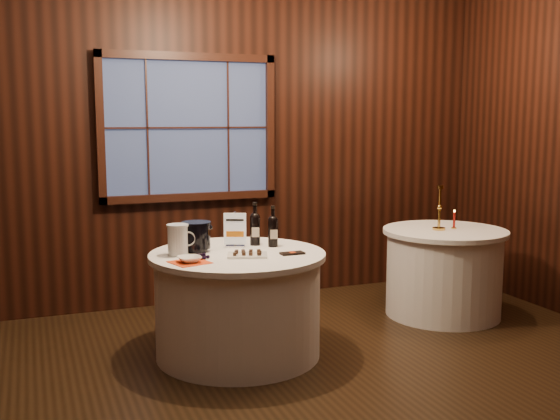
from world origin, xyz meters
name	(u,v)px	position (x,y,z in m)	size (l,w,h in m)	color
ground	(289,410)	(0.00, 0.00, 0.00)	(6.00, 6.00, 0.00)	black
back_wall	(188,139)	(0.00, 2.48, 1.54)	(6.00, 0.10, 3.00)	black
main_table	(238,304)	(0.00, 1.00, 0.39)	(1.28, 1.28, 0.77)	white
side_table	(444,272)	(2.00, 1.30, 0.39)	(1.08, 1.08, 0.77)	white
sign_stand	(235,235)	(0.04, 1.19, 0.86)	(0.16, 0.13, 0.27)	silver
port_bottle_left	(255,227)	(0.21, 1.22, 0.91)	(0.08, 0.09, 0.33)	black
port_bottle_right	(273,229)	(0.32, 1.12, 0.91)	(0.07, 0.08, 0.31)	black
ice_bucket	(196,236)	(-0.27, 1.13, 0.89)	(0.22, 0.22, 0.22)	black
chocolate_plate	(247,254)	(0.03, 0.85, 0.79)	(0.32, 0.26, 0.04)	white
chocolate_box	(292,253)	(0.35, 0.80, 0.78)	(0.17, 0.09, 0.01)	black
grape_bunch	(202,257)	(-0.30, 0.86, 0.79)	(0.17, 0.08, 0.04)	black
glass_pitcher	(178,240)	(-0.42, 1.07, 0.88)	(0.21, 0.16, 0.22)	silver
orange_napkin	(190,262)	(-0.40, 0.80, 0.77)	(0.23, 0.23, 0.00)	red
cracker_bowl	(190,259)	(-0.40, 0.80, 0.79)	(0.16, 0.16, 0.04)	white
brass_candlestick	(439,214)	(1.93, 1.30, 0.91)	(0.11, 0.11, 0.39)	gold
red_candle	(454,221)	(2.09, 1.30, 0.84)	(0.05, 0.05, 0.17)	gold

